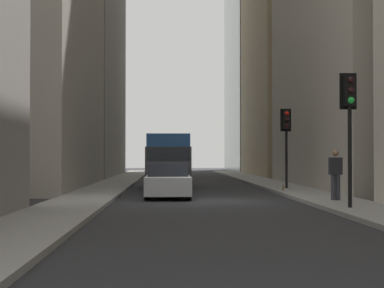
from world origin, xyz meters
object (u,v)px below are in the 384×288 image
sedan_silver (168,181)px  discarded_bottle (283,188)px  traffic_light_foreground (350,108)px  traffic_light_midblock (286,130)px  delivery_truck (168,160)px  pedestrian (336,173)px

sedan_silver → discarded_bottle: bearing=-62.0°
traffic_light_foreground → discarded_bottle: traffic_light_foreground is taller
traffic_light_foreground → traffic_light_midblock: 11.62m
sedan_silver → discarded_bottle: 5.83m
delivery_truck → sedan_silver: size_ratio=1.50×
sedan_silver → traffic_light_foreground: 9.04m
delivery_truck → sedan_silver: delivery_truck is taller
sedan_silver → traffic_light_midblock: (4.83, -5.67, 2.29)m
pedestrian → discarded_bottle: size_ratio=6.48×
pedestrian → discarded_bottle: pedestrian is taller
pedestrian → discarded_bottle: 6.38m
sedan_silver → traffic_light_midblock: size_ratio=1.12×
delivery_truck → pedestrian: delivery_truck is taller
sedan_silver → traffic_light_midblock: bearing=-49.6°
delivery_truck → traffic_light_midblock: 6.87m
traffic_light_foreground → traffic_light_midblock: traffic_light_foreground is taller
sedan_silver → pedestrian: 6.86m
traffic_light_foreground → pedestrian: traffic_light_foreground is taller
traffic_light_midblock → sedan_silver: bearing=130.4°
delivery_truck → traffic_light_foreground: (-15.19, -5.45, 1.65)m
sedan_silver → pedestrian: pedestrian is taller
traffic_light_foreground → pedestrian: bearing=-7.2°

